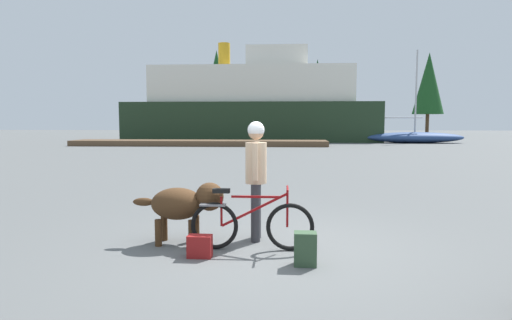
% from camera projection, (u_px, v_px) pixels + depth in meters
% --- Properties ---
extents(ground_plane, '(160.00, 160.00, 0.00)m').
position_uv_depth(ground_plane, '(276.00, 249.00, 6.03)').
color(ground_plane, '#595B5B').
extents(bicycle, '(1.73, 0.44, 0.89)m').
position_uv_depth(bicycle, '(251.00, 224.00, 5.97)').
color(bicycle, black).
rests_on(bicycle, ground_plane).
extents(person_cyclist, '(0.32, 0.53, 1.80)m').
position_uv_depth(person_cyclist, '(256.00, 168.00, 6.43)').
color(person_cyclist, '#333338').
rests_on(person_cyclist, ground_plane).
extents(dog, '(1.35, 0.55, 0.91)m').
position_uv_depth(dog, '(185.00, 203.00, 6.26)').
color(dog, '#472D19').
rests_on(dog, ground_plane).
extents(backpack, '(0.28, 0.20, 0.42)m').
position_uv_depth(backpack, '(305.00, 249.00, 5.34)').
color(backpack, '#334C33').
rests_on(backpack, ground_plane).
extents(handbag_pannier, '(0.32, 0.19, 0.30)m').
position_uv_depth(handbag_pannier, '(200.00, 246.00, 5.67)').
color(handbag_pannier, maroon).
rests_on(handbag_pannier, ground_plane).
extents(dock_pier, '(18.73, 2.72, 0.40)m').
position_uv_depth(dock_pier, '(199.00, 143.00, 31.54)').
color(dock_pier, brown).
rests_on(dock_pier, ground_plane).
extents(ferry_boat, '(22.45, 8.78, 9.05)m').
position_uv_depth(ferry_boat, '(254.00, 106.00, 40.17)').
color(ferry_boat, '#1E331E').
rests_on(ferry_boat, ground_plane).
extents(sailboat_moored, '(7.98, 2.24, 7.60)m').
position_uv_depth(sailboat_moored, '(415.00, 137.00, 35.39)').
color(sailboat_moored, navy).
rests_on(sailboat_moored, ground_plane).
extents(pine_tree_far_left, '(3.70, 3.70, 11.30)m').
position_uv_depth(pine_tree_far_left, '(217.00, 81.00, 57.57)').
color(pine_tree_far_left, '#4C331E').
rests_on(pine_tree_far_left, ground_plane).
extents(pine_tree_center, '(2.84, 2.84, 9.86)m').
position_uv_depth(pine_tree_center, '(317.00, 88.00, 55.76)').
color(pine_tree_center, '#4C331E').
rests_on(pine_tree_center, ground_plane).
extents(pine_tree_far_right, '(3.93, 3.93, 10.70)m').
position_uv_depth(pine_tree_far_right, '(429.00, 83.00, 55.61)').
color(pine_tree_far_right, '#4C331E').
rests_on(pine_tree_far_right, ground_plane).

